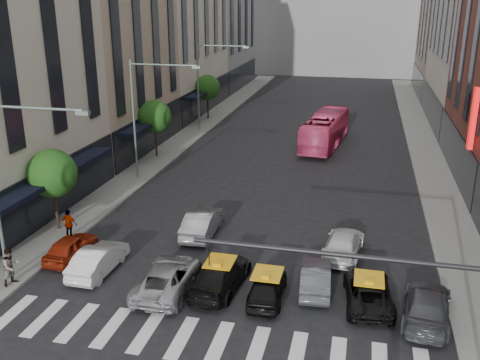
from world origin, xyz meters
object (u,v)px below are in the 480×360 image
Objects in this scene: car_white_front at (98,259)px; bus at (325,130)px; streetlamp_mid at (145,105)px; pedestrian_far at (69,224)px; car_red at (71,247)px; pedestrian_near at (11,266)px; taxi_left at (220,275)px; taxi_center at (267,287)px; streetlamp_near at (9,170)px; streetlamp_far at (207,75)px.

bus is (9.30, 27.47, 0.86)m from car_white_front.
pedestrian_far is (-0.36, -11.06, -4.88)m from streetlamp_mid.
car_red is 3.63m from pedestrian_near.
car_red is at bearing -25.64° from car_white_front.
taxi_left reaches higher than car_white_front.
streetlamp_mid is 2.10× the size of car_white_front.
bus is at bearing -92.76° from taxi_center.
bus is at bearing -107.82° from car_white_front.
car_white_front is at bearing -5.95° from taxi_center.
streetlamp_near reaches higher than bus.
streetlamp_mid is at bearing -76.94° from car_white_front.
car_white_front is 8.92m from taxi_center.
streetlamp_mid is 1.00× the size of streetlamp_far.
streetlamp_near is 13.10m from taxi_center.
streetlamp_mid is 19.68m from taxi_center.
streetlamp_mid is 12.09m from pedestrian_far.
pedestrian_far is at bearing -12.88° from taxi_left.
pedestrian_far reaches higher than car_white_front.
taxi_center is (11.94, 1.26, -5.24)m from streetlamp_near.
car_red is 2.46m from car_white_front.
taxi_left is 27.79m from bus.
streetlamp_mid is 14.06m from car_red.
taxi_center is at bearing -63.21° from pedestrian_near.
streetlamp_near is 16.00m from streetlamp_mid.
taxi_center is 2.22× the size of pedestrian_far.
streetlamp_mid is 17.11m from pedestrian_near.
streetlamp_near is 1.00× the size of streetlamp_far.
bus is at bearing 47.23° from streetlamp_mid.
taxi_center is (11.94, -30.74, -5.24)m from streetlamp_far.
streetlamp_far is 2.31× the size of taxi_center.
taxi_left is at bearing 179.42° from car_white_front.
streetlamp_mid is at bearing 90.00° from streetlamp_near.
taxi_center is at bearing -68.77° from streetlamp_far.
pedestrian_far is (0.00, 5.36, -0.07)m from pedestrian_near.
streetlamp_mid reaches higher than car_red.
streetlamp_near is 0.80× the size of bus.
taxi_center is at bearing 168.30° from pedestrian_far.
streetlamp_mid is 2.31× the size of taxi_center.
bus is at bearing -4.09° from pedestrian_near.
streetlamp_near reaches higher than car_red.
bus reaches higher than car_white_front.
streetlamp_far is 2.36× the size of car_red.
car_white_front is at bearing 3.68° from taxi_left.
pedestrian_far reaches higher than taxi_left.
streetlamp_far reaches higher than taxi_center.
streetlamp_far is at bearing -83.34° from car_white_front.
pedestrian_near is 1.07× the size of pedestrian_far.
bus is (12.35, 13.35, -4.34)m from streetlamp_mid.
bus is (2.79, 27.63, 0.85)m from taxi_left.
pedestrian_near reaches higher than pedestrian_far.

